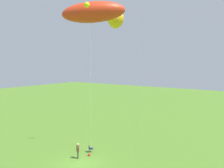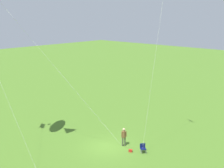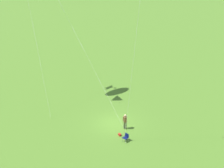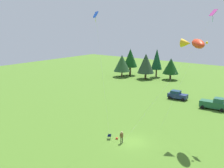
# 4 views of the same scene
# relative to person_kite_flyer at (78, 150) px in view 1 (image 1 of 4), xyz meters

# --- Properties ---
(ground_plane) EXTENTS (160.00, 160.00, 0.00)m
(ground_plane) POSITION_rel_person_kite_flyer_xyz_m (0.97, 1.17, -1.02)
(ground_plane) COLOR #497424
(person_kite_flyer) EXTENTS (0.48, 0.50, 1.74)m
(person_kite_flyer) POSITION_rel_person_kite_flyer_xyz_m (0.00, 0.00, 0.00)
(person_kite_flyer) COLOR #424734
(person_kite_flyer) RESTS_ON ground
(folding_chair) EXTENTS (0.68, 0.68, 0.82)m
(folding_chair) POSITION_rel_person_kite_flyer_xyz_m (-2.16, -0.07, -0.53)
(folding_chair) COLOR #0A1345
(folding_chair) RESTS_ON ground
(backpack_on_grass) EXTENTS (0.39, 0.35, 0.22)m
(backpack_on_grass) POSITION_rel_person_kite_flyer_xyz_m (-1.26, 0.55, -0.91)
(backpack_on_grass) COLOR #AE2518
(backpack_on_grass) RESTS_ON ground
(kite_large_fish) EXTENTS (8.53, 10.06, 14.42)m
(kite_large_fish) POSITION_rel_person_kite_flyer_xyz_m (6.46, 8.16, 12.63)
(kite_large_fish) COLOR red
(kite_large_fish) RESTS_ON ground
(kite_diamond_blue) EXTENTS (1.89, 1.64, 17.87)m
(kite_diamond_blue) POSITION_rel_person_kite_flyer_xyz_m (-3.49, -1.07, 15.63)
(kite_diamond_blue) COLOR blue
(kite_diamond_blue) RESTS_ON ground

